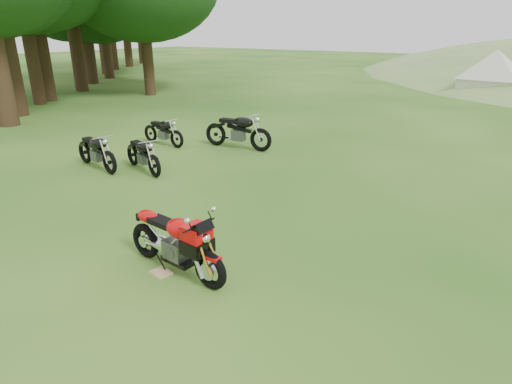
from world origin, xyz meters
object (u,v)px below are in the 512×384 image
Objects in this scene: vintage_moto_c at (143,153)px; vintage_moto_d at (163,131)px; sport_motorcycle at (175,237)px; vintage_moto_b at (238,130)px; plywood_board at (161,272)px; vintage_moto_a at (96,150)px; tent_left at (494,71)px.

vintage_moto_c is 1.04× the size of vintage_moto_d.
vintage_moto_d is (-1.47, 2.09, -0.02)m from vintage_moto_c.
sport_motorcycle is at bearing -39.52° from vintage_moto_d.
vintage_moto_d is (-2.09, -0.96, -0.12)m from vintage_moto_b.
vintage_moto_a is at bearing 152.60° from plywood_board.
vintage_moto_c is at bearing 141.25° from plywood_board.
vintage_moto_a is at bearing 158.69° from sport_motorcycle.
sport_motorcycle is at bearing 49.29° from plywood_board.
vintage_moto_a is at bearing -100.28° from tent_left.
plywood_board is 22.62m from tent_left.
vintage_moto_b is (-3.39, 5.97, 0.00)m from sport_motorcycle.
vintage_moto_c is 20.12m from tent_left.
tent_left is (5.09, 19.46, 0.76)m from vintage_moto_c.
vintage_moto_c is 2.55m from vintage_moto_d.
vintage_moto_c is (-4.01, 2.93, -0.10)m from sport_motorcycle.
tent_left is (6.21, 19.97, 0.74)m from vintage_moto_a.
sport_motorcycle is at bearing -85.77° from tent_left.
sport_motorcycle is 1.11× the size of vintage_moto_d.
plywood_board is at bearing -41.28° from vintage_moto_d.
sport_motorcycle is 6.38× the size of plywood_board.
plywood_board is 0.17× the size of vintage_moto_d.
vintage_moto_b is 1.27× the size of vintage_moto_d.
sport_motorcycle reaches higher than vintage_moto_d.
plywood_board is at bearing -126.87° from sport_motorcycle.
sport_motorcycle is 0.59m from plywood_board.
vintage_moto_b reaches higher than vintage_moto_d.
sport_motorcycle is at bearing -19.54° from vintage_moto_c.
vintage_moto_a is 1.23m from vintage_moto_c.
vintage_moto_b is at bearing -98.24° from tent_left.
vintage_moto_d is at bearing -163.07° from vintage_moto_b.
vintage_moto_a is 1.09× the size of vintage_moto_d.
sport_motorcycle is 6.87m from vintage_moto_b.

